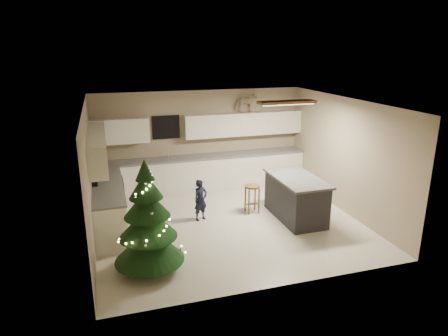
{
  "coord_description": "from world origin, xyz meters",
  "views": [
    {
      "loc": [
        -2.42,
        -7.53,
        3.67
      ],
      "look_at": [
        0.0,
        0.35,
        1.15
      ],
      "focal_mm": 32.0,
      "sensor_mm": 36.0,
      "label": 1
    }
  ],
  "objects_px": {
    "bar_stool": "(252,192)",
    "toddler": "(201,200)",
    "rocking_horse": "(246,103)",
    "island": "(296,197)",
    "christmas_tree": "(148,226)"
  },
  "relations": [
    {
      "from": "island",
      "to": "toddler",
      "type": "distance_m",
      "value": 2.1
    },
    {
      "from": "toddler",
      "to": "christmas_tree",
      "type": "bearing_deg",
      "value": -150.48
    },
    {
      "from": "bar_stool",
      "to": "toddler",
      "type": "relative_size",
      "value": 0.71
    },
    {
      "from": "toddler",
      "to": "island",
      "type": "bearing_deg",
      "value": -37.15
    },
    {
      "from": "christmas_tree",
      "to": "toddler",
      "type": "xyz_separation_m",
      "value": [
        1.32,
        1.73,
        -0.34
      ]
    },
    {
      "from": "island",
      "to": "toddler",
      "type": "xyz_separation_m",
      "value": [
        -2.03,
        0.51,
        -0.02
      ]
    },
    {
      "from": "bar_stool",
      "to": "rocking_horse",
      "type": "bearing_deg",
      "value": 74.56
    },
    {
      "from": "rocking_horse",
      "to": "christmas_tree",
      "type": "bearing_deg",
      "value": 131.0
    },
    {
      "from": "island",
      "to": "christmas_tree",
      "type": "distance_m",
      "value": 3.58
    },
    {
      "from": "christmas_tree",
      "to": "toddler",
      "type": "height_order",
      "value": "christmas_tree"
    },
    {
      "from": "island",
      "to": "bar_stool",
      "type": "bearing_deg",
      "value": 144.81
    },
    {
      "from": "toddler",
      "to": "rocking_horse",
      "type": "height_order",
      "value": "rocking_horse"
    },
    {
      "from": "christmas_tree",
      "to": "toddler",
      "type": "distance_m",
      "value": 2.2
    },
    {
      "from": "island",
      "to": "bar_stool",
      "type": "height_order",
      "value": "island"
    },
    {
      "from": "island",
      "to": "bar_stool",
      "type": "relative_size",
      "value": 2.61
    }
  ]
}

